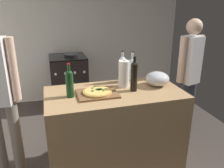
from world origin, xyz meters
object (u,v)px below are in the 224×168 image
pizza (97,92)px  wine_bottle_dark (132,68)px  paper_towel_roll (124,74)px  stove (69,81)px  wine_bottle_clear (70,82)px  mixing_bowl (157,79)px  person_in_red (189,73)px  wine_bottle_green (134,75)px  wine_bottle_amber (122,68)px

pizza → wine_bottle_dark: (0.48, 0.31, 0.12)m
paper_towel_roll → stove: bearing=105.0°
wine_bottle_clear → stove: wine_bottle_clear is taller
mixing_bowl → wine_bottle_dark: size_ratio=0.74×
wine_bottle_clear → person_in_red: (1.54, 0.33, -0.14)m
wine_bottle_green → wine_bottle_dark: 0.33m
wine_bottle_amber → person_in_red: 0.93m
pizza → stove: size_ratio=0.31×
mixing_bowl → wine_bottle_dark: wine_bottle_dark is taller
wine_bottle_dark → stove: size_ratio=0.37×
pizza → mixing_bowl: bearing=6.0°
mixing_bowl → wine_bottle_dark: 0.32m
wine_bottle_clear → wine_bottle_amber: size_ratio=0.92×
mixing_bowl → stove: bearing=114.8°
wine_bottle_amber → stove: 1.72m
pizza → wine_bottle_clear: (-0.27, 0.02, 0.12)m
wine_bottle_green → person_in_red: bearing=21.2°
wine_bottle_clear → wine_bottle_dark: size_ratio=0.96×
stove → paper_towel_roll: bearing=-75.0°
pizza → wine_bottle_dark: bearing=32.8°
wine_bottle_clear → wine_bottle_amber: 0.68m
wine_bottle_clear → paper_towel_roll: bearing=12.8°
pizza → wine_bottle_amber: (0.36, 0.29, 0.13)m
paper_towel_roll → person_in_red: bearing=11.6°
person_in_red → stove: bearing=133.3°
stove → person_in_red: 2.08m
mixing_bowl → wine_bottle_clear: size_ratio=0.76×
wine_bottle_clear → wine_bottle_amber: (0.62, 0.27, 0.01)m
stove → wine_bottle_amber: bearing=-72.7°
pizza → paper_towel_roll: size_ratio=1.00×
wine_bottle_clear → stove: 1.91m
mixing_bowl → wine_bottle_amber: bearing=146.9°
pizza → paper_towel_roll: bearing=24.7°
pizza → wine_bottle_amber: size_ratio=0.80×
wine_bottle_green → wine_bottle_amber: 0.29m
mixing_bowl → wine_bottle_dark: (-0.21, 0.24, 0.07)m
mixing_bowl → wine_bottle_dark: bearing=131.0°
pizza → paper_towel_roll: (0.33, 0.15, 0.11)m
wine_bottle_dark → wine_bottle_clear: bearing=-158.5°
paper_towel_roll → wine_bottle_amber: wine_bottle_amber is taller
wine_bottle_amber → stove: bearing=107.3°
wine_bottle_clear → person_in_red: person_in_red is taller
wine_bottle_amber → stove: wine_bottle_amber is taller
wine_bottle_clear → wine_bottle_amber: wine_bottle_amber is taller
paper_towel_roll → wine_bottle_clear: (-0.59, -0.13, 0.01)m
wine_bottle_clear → stove: size_ratio=0.36×
wine_bottle_dark → mixing_bowl: bearing=-49.0°
pizza → wine_bottle_clear: 0.29m
paper_towel_roll → wine_bottle_clear: bearing=-167.2°
mixing_bowl → wine_bottle_amber: size_ratio=0.70×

